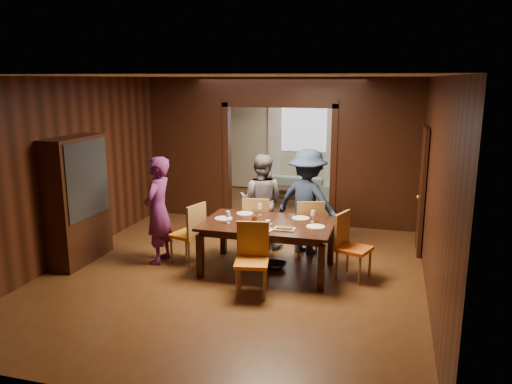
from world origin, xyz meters
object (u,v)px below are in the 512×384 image
(chair_far_l, at_px, (257,224))
(chair_far_r, at_px, (308,227))
(coffee_table, at_px, (286,196))
(person_navy, at_px, (308,202))
(person_purple, at_px, (158,210))
(chair_left, at_px, (187,233))
(dining_table, at_px, (268,247))
(person_grey, at_px, (261,201))
(chair_near, at_px, (252,260))
(sofa, at_px, (296,185))
(chair_right, at_px, (354,247))
(hutch, at_px, (78,200))

(chair_far_l, bearing_deg, chair_far_r, 175.80)
(coffee_table, bearing_deg, person_navy, -71.79)
(person_purple, height_order, chair_left, person_purple)
(dining_table, xyz_separation_m, coffee_table, (-0.59, 4.07, -0.18))
(chair_far_l, bearing_deg, coffee_table, -92.58)
(chair_far_r, bearing_deg, coffee_table, -91.51)
(person_grey, xyz_separation_m, chair_near, (0.39, -1.96, -0.33))
(person_navy, relative_size, chair_left, 1.81)
(chair_near, bearing_deg, chair_far_r, 63.49)
(sofa, bearing_deg, dining_table, 98.78)
(dining_table, relative_size, coffee_table, 2.43)
(person_purple, xyz_separation_m, chair_near, (1.75, -0.80, -0.36))
(chair_right, height_order, chair_near, same)
(dining_table, relative_size, hutch, 0.97)
(person_purple, xyz_separation_m, sofa, (1.21, 5.06, -0.57))
(chair_far_l, bearing_deg, chair_left, 32.31)
(person_grey, relative_size, person_navy, 0.93)
(chair_left, relative_size, hutch, 0.48)
(person_grey, bearing_deg, chair_right, 148.79)
(person_purple, height_order, hutch, hutch)
(sofa, bearing_deg, coffee_table, 89.31)
(person_purple, relative_size, chair_left, 1.75)
(sofa, distance_m, chair_far_r, 4.28)
(coffee_table, distance_m, chair_far_r, 3.44)
(chair_far_r, bearing_deg, person_navy, -93.41)
(sofa, relative_size, chair_right, 1.96)
(chair_far_l, xyz_separation_m, chair_far_r, (0.85, 0.03, 0.00))
(person_grey, xyz_separation_m, chair_far_r, (0.86, -0.26, -0.33))
(person_navy, xyz_separation_m, sofa, (-0.97, 3.99, -0.60))
(chair_far_l, distance_m, hutch, 2.90)
(person_purple, relative_size, chair_far_l, 1.75)
(person_navy, bearing_deg, chair_far_l, 32.66)
(chair_near, bearing_deg, sofa, 84.34)
(person_navy, bearing_deg, hutch, 41.12)
(person_grey, relative_size, coffee_table, 2.03)
(dining_table, bearing_deg, coffee_table, 98.21)
(sofa, distance_m, chair_left, 5.01)
(person_grey, distance_m, chair_far_r, 0.96)
(person_navy, relative_size, sofa, 0.92)
(person_grey, height_order, chair_far_r, person_grey)
(dining_table, distance_m, chair_far_r, 0.95)
(chair_right, xyz_separation_m, chair_near, (-1.28, -0.94, 0.00))
(chair_far_l, bearing_deg, dining_table, 109.32)
(person_grey, relative_size, chair_far_r, 1.68)
(chair_left, distance_m, hutch, 1.79)
(person_purple, height_order, chair_far_r, person_purple)
(chair_far_r, distance_m, chair_near, 1.77)
(coffee_table, relative_size, chair_far_l, 0.82)
(person_navy, distance_m, chair_left, 2.03)
(sofa, relative_size, coffee_table, 2.38)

